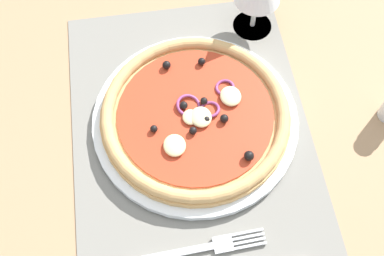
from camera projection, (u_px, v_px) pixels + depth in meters
The scene contains 5 objects.
ground_plane at pixel (193, 145), 70.42cm from camera, with size 190.00×140.00×2.40cm, color #9E7A56.
placemat at pixel (193, 141), 69.18cm from camera, with size 50.60×34.42×0.40cm, color slate.
plate at pixel (195, 120), 69.92cm from camera, with size 29.95×29.95×1.17cm, color white.
pizza at pixel (196, 115), 68.45cm from camera, with size 27.40×27.40×2.70cm.
fork at pixel (205, 248), 61.50cm from camera, with size 2.44×18.05×0.44cm.
Camera 1 is at (30.56, -4.78, 62.11)cm, focal length 44.82 mm.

